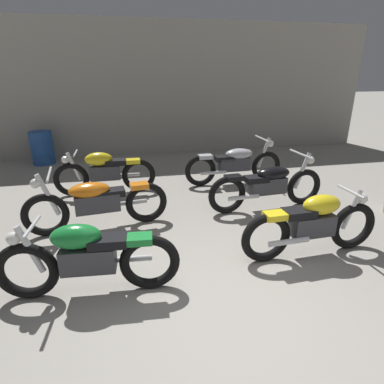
# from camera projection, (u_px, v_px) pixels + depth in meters

# --- Properties ---
(ground_plane) EXTENTS (60.00, 60.00, 0.00)m
(ground_plane) POSITION_uv_depth(u_px,v_px,m) (234.00, 314.00, 3.28)
(ground_plane) COLOR gray
(back_wall) EXTENTS (12.74, 0.24, 3.60)m
(back_wall) POSITION_uv_depth(u_px,v_px,m) (156.00, 90.00, 9.06)
(back_wall) COLOR #9E998E
(back_wall) RESTS_ON ground
(motorcycle_left_row_0) EXTENTS (1.97, 0.48, 0.88)m
(motorcycle_left_row_0) POSITION_uv_depth(u_px,v_px,m) (87.00, 257.00, 3.44)
(motorcycle_left_row_0) COLOR black
(motorcycle_left_row_0) RESTS_ON ground
(motorcycle_left_row_1) EXTENTS (2.17, 0.68, 0.97)m
(motorcycle_left_row_1) POSITION_uv_depth(u_px,v_px,m) (97.00, 202.00, 4.88)
(motorcycle_left_row_1) COLOR black
(motorcycle_left_row_1) RESTS_ON ground
(motorcycle_left_row_2) EXTENTS (1.97, 0.48, 0.88)m
(motorcycle_left_row_2) POSITION_uv_depth(u_px,v_px,m) (105.00, 171.00, 6.31)
(motorcycle_left_row_2) COLOR black
(motorcycle_left_row_2) RESTS_ON ground
(motorcycle_right_row_0) EXTENTS (1.97, 0.48, 0.88)m
(motorcycle_right_row_0) POSITION_uv_depth(u_px,v_px,m) (313.00, 223.00, 4.18)
(motorcycle_right_row_0) COLOR black
(motorcycle_right_row_0) RESTS_ON ground
(motorcycle_right_row_1) EXTENTS (2.17, 0.68, 0.97)m
(motorcycle_right_row_1) POSITION_uv_depth(u_px,v_px,m) (268.00, 184.00, 5.61)
(motorcycle_right_row_1) COLOR black
(motorcycle_right_row_1) RESTS_ON ground
(motorcycle_right_row_2) EXTENTS (2.17, 0.68, 0.97)m
(motorcycle_right_row_2) POSITION_uv_depth(u_px,v_px,m) (235.00, 163.00, 6.88)
(motorcycle_right_row_2) COLOR black
(motorcycle_right_row_2) RESTS_ON ground
(oil_drum) EXTENTS (0.59, 0.59, 0.85)m
(oil_drum) POSITION_uv_depth(u_px,v_px,m) (42.00, 148.00, 8.36)
(oil_drum) COLOR #23519E
(oil_drum) RESTS_ON ground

